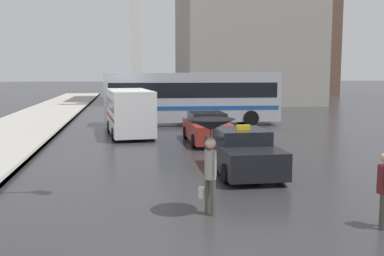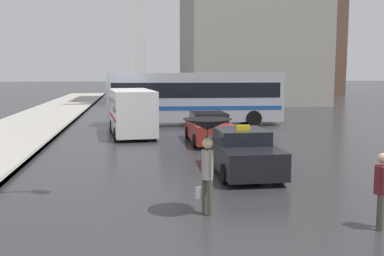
{
  "view_description": "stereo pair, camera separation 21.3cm",
  "coord_description": "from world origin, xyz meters",
  "px_view_note": "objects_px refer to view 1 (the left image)",
  "views": [
    {
      "loc": [
        -1.61,
        -7.95,
        3.31
      ],
      "look_at": [
        0.66,
        7.12,
        1.4
      ],
      "focal_mm": 42.0,
      "sensor_mm": 36.0,
      "label": 1
    },
    {
      "loc": [
        -1.4,
        -7.98,
        3.31
      ],
      "look_at": [
        0.66,
        7.12,
        1.4
      ],
      "focal_mm": 42.0,
      "sensor_mm": 36.0,
      "label": 2
    }
  ],
  "objects_px": {
    "taxi": "(242,153)",
    "pedestrian_with_umbrella": "(210,135)",
    "monument_cross": "(136,12)",
    "city_bus": "(192,96)",
    "ambulance_van": "(129,110)",
    "traffic_light": "(13,25)",
    "sedan_red": "(207,128)"
  },
  "relations": [
    {
      "from": "ambulance_van",
      "to": "traffic_light",
      "type": "height_order",
      "value": "traffic_light"
    },
    {
      "from": "city_bus",
      "to": "monument_cross",
      "type": "xyz_separation_m",
      "value": [
        -3.05,
        14.5,
        6.96
      ]
    },
    {
      "from": "city_bus",
      "to": "ambulance_van",
      "type": "bearing_deg",
      "value": 139.15
    },
    {
      "from": "taxi",
      "to": "pedestrian_with_umbrella",
      "type": "bearing_deg",
      "value": 65.58
    },
    {
      "from": "pedestrian_with_umbrella",
      "to": "monument_cross",
      "type": "relative_size",
      "value": 0.15
    },
    {
      "from": "taxi",
      "to": "traffic_light",
      "type": "height_order",
      "value": "traffic_light"
    },
    {
      "from": "city_bus",
      "to": "pedestrian_with_umbrella",
      "type": "bearing_deg",
      "value": 174.87
    },
    {
      "from": "taxi",
      "to": "pedestrian_with_umbrella",
      "type": "height_order",
      "value": "pedestrian_with_umbrella"
    },
    {
      "from": "city_bus",
      "to": "monument_cross",
      "type": "bearing_deg",
      "value": 13.97
    },
    {
      "from": "pedestrian_with_umbrella",
      "to": "traffic_light",
      "type": "relative_size",
      "value": 0.35
    },
    {
      "from": "sedan_red",
      "to": "ambulance_van",
      "type": "relative_size",
      "value": 0.8
    },
    {
      "from": "sedan_red",
      "to": "city_bus",
      "type": "xyz_separation_m",
      "value": [
        0.35,
        7.18,
        1.14
      ]
    },
    {
      "from": "pedestrian_with_umbrella",
      "to": "traffic_light",
      "type": "bearing_deg",
      "value": 48.23
    },
    {
      "from": "city_bus",
      "to": "monument_cross",
      "type": "height_order",
      "value": "monument_cross"
    },
    {
      "from": "traffic_light",
      "to": "taxi",
      "type": "bearing_deg",
      "value": 24.0
    },
    {
      "from": "city_bus",
      "to": "pedestrian_with_umbrella",
      "type": "height_order",
      "value": "city_bus"
    },
    {
      "from": "pedestrian_with_umbrella",
      "to": "monument_cross",
      "type": "height_order",
      "value": "monument_cross"
    },
    {
      "from": "taxi",
      "to": "ambulance_van",
      "type": "xyz_separation_m",
      "value": [
        -3.56,
        9.48,
        0.64
      ]
    },
    {
      "from": "traffic_light",
      "to": "monument_cross",
      "type": "bearing_deg",
      "value": 83.18
    },
    {
      "from": "taxi",
      "to": "city_bus",
      "type": "xyz_separation_m",
      "value": [
        0.39,
        13.72,
        1.13
      ]
    },
    {
      "from": "traffic_light",
      "to": "monument_cross",
      "type": "height_order",
      "value": "monument_cross"
    },
    {
      "from": "taxi",
      "to": "traffic_light",
      "type": "relative_size",
      "value": 0.66
    },
    {
      "from": "ambulance_van",
      "to": "pedestrian_with_umbrella",
      "type": "distance_m",
      "value": 13.71
    },
    {
      "from": "taxi",
      "to": "pedestrian_with_umbrella",
      "type": "relative_size",
      "value": 1.85
    },
    {
      "from": "taxi",
      "to": "city_bus",
      "type": "relative_size",
      "value": 0.38
    },
    {
      "from": "traffic_light",
      "to": "sedan_red",
      "type": "bearing_deg",
      "value": 55.63
    },
    {
      "from": "monument_cross",
      "to": "pedestrian_with_umbrella",
      "type": "bearing_deg",
      "value": -88.6
    },
    {
      "from": "taxi",
      "to": "city_bus",
      "type": "height_order",
      "value": "city_bus"
    },
    {
      "from": "pedestrian_with_umbrella",
      "to": "monument_cross",
      "type": "bearing_deg",
      "value": -24.46
    },
    {
      "from": "traffic_light",
      "to": "city_bus",
      "type": "bearing_deg",
      "value": 67.78
    },
    {
      "from": "sedan_red",
      "to": "pedestrian_with_umbrella",
      "type": "distance_m",
      "value": 10.9
    },
    {
      "from": "taxi",
      "to": "sedan_red",
      "type": "height_order",
      "value": "taxi"
    }
  ]
}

